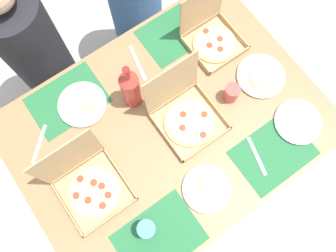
{
  "coord_description": "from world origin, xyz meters",
  "views": [
    {
      "loc": [
        -0.27,
        -0.38,
        2.31
      ],
      "look_at": [
        0.0,
        0.0,
        0.74
      ],
      "focal_mm": 36.84,
      "sensor_mm": 36.0,
      "label": 1
    }
  ],
  "objects_px": {
    "pizza_box_corner_right": "(212,36)",
    "soda_bottle": "(131,88)",
    "diner_left_seat": "(40,57)",
    "diner_right_seat": "(136,5)",
    "cup_dark": "(231,93)",
    "plate_near_right": "(260,77)",
    "plate_far_right": "(298,122)",
    "pizza_box_corner_left": "(89,184)",
    "plate_middle": "(207,188)",
    "pizza_box_edge_far": "(186,114)",
    "cup_red": "(147,229)",
    "plate_near_left": "(83,104)"
  },
  "relations": [
    {
      "from": "pizza_box_edge_far",
      "to": "plate_near_right",
      "type": "xyz_separation_m",
      "value": [
        0.43,
        -0.05,
        -0.04
      ]
    },
    {
      "from": "diner_left_seat",
      "to": "plate_middle",
      "type": "bearing_deg",
      "value": -75.42
    },
    {
      "from": "cup_red",
      "to": "plate_near_right",
      "type": "bearing_deg",
      "value": 17.5
    },
    {
      "from": "plate_near_left",
      "to": "soda_bottle",
      "type": "bearing_deg",
      "value": -27.76
    },
    {
      "from": "plate_middle",
      "to": "soda_bottle",
      "type": "distance_m",
      "value": 0.57
    },
    {
      "from": "pizza_box_corner_left",
      "to": "plate_near_left",
      "type": "height_order",
      "value": "pizza_box_corner_left"
    },
    {
      "from": "diner_left_seat",
      "to": "diner_right_seat",
      "type": "relative_size",
      "value": 1.08
    },
    {
      "from": "plate_near_right",
      "to": "cup_dark",
      "type": "height_order",
      "value": "cup_dark"
    },
    {
      "from": "pizza_box_corner_right",
      "to": "soda_bottle",
      "type": "bearing_deg",
      "value": -175.84
    },
    {
      "from": "diner_left_seat",
      "to": "diner_right_seat",
      "type": "distance_m",
      "value": 0.65
    },
    {
      "from": "pizza_box_corner_right",
      "to": "diner_right_seat",
      "type": "relative_size",
      "value": 0.26
    },
    {
      "from": "pizza_box_corner_left",
      "to": "plate_near_right",
      "type": "relative_size",
      "value": 1.34
    },
    {
      "from": "cup_dark",
      "to": "plate_far_right",
      "type": "bearing_deg",
      "value": -57.94
    },
    {
      "from": "plate_near_right",
      "to": "cup_red",
      "type": "distance_m",
      "value": 0.91
    },
    {
      "from": "pizza_box_edge_far",
      "to": "cup_red",
      "type": "distance_m",
      "value": 0.54
    },
    {
      "from": "cup_dark",
      "to": "cup_red",
      "type": "relative_size",
      "value": 0.98
    },
    {
      "from": "plate_middle",
      "to": "cup_red",
      "type": "relative_size",
      "value": 2.19
    },
    {
      "from": "plate_near_left",
      "to": "diner_left_seat",
      "type": "relative_size",
      "value": 0.19
    },
    {
      "from": "plate_near_right",
      "to": "plate_middle",
      "type": "relative_size",
      "value": 1.09
    },
    {
      "from": "pizza_box_corner_right",
      "to": "plate_near_right",
      "type": "bearing_deg",
      "value": -76.08
    },
    {
      "from": "plate_middle",
      "to": "plate_near_right",
      "type": "bearing_deg",
      "value": 27.26
    },
    {
      "from": "plate_near_right",
      "to": "pizza_box_corner_left",
      "type": "bearing_deg",
      "value": 178.29
    },
    {
      "from": "diner_right_seat",
      "to": "soda_bottle",
      "type": "bearing_deg",
      "value": -122.93
    },
    {
      "from": "plate_near_right",
      "to": "plate_far_right",
      "type": "bearing_deg",
      "value": -90.95
    },
    {
      "from": "diner_right_seat",
      "to": "plate_near_right",
      "type": "bearing_deg",
      "value": -77.25
    },
    {
      "from": "cup_dark",
      "to": "diner_left_seat",
      "type": "bearing_deg",
      "value": 127.6
    },
    {
      "from": "pizza_box_edge_far",
      "to": "pizza_box_corner_right",
      "type": "bearing_deg",
      "value": 36.54
    },
    {
      "from": "plate_near_left",
      "to": "diner_right_seat",
      "type": "height_order",
      "value": "diner_right_seat"
    },
    {
      "from": "cup_dark",
      "to": "diner_right_seat",
      "type": "height_order",
      "value": "diner_right_seat"
    },
    {
      "from": "pizza_box_edge_far",
      "to": "plate_near_left",
      "type": "height_order",
      "value": "pizza_box_edge_far"
    },
    {
      "from": "plate_far_right",
      "to": "soda_bottle",
      "type": "bearing_deg",
      "value": 135.89
    },
    {
      "from": "plate_middle",
      "to": "plate_far_right",
      "type": "bearing_deg",
      "value": -0.26
    },
    {
      "from": "pizza_box_corner_right",
      "to": "diner_left_seat",
      "type": "bearing_deg",
      "value": 144.23
    },
    {
      "from": "soda_bottle",
      "to": "cup_dark",
      "type": "height_order",
      "value": "soda_bottle"
    },
    {
      "from": "plate_near_left",
      "to": "plate_middle",
      "type": "xyz_separation_m",
      "value": [
        0.25,
        -0.67,
        -0.0
      ]
    },
    {
      "from": "pizza_box_corner_right",
      "to": "diner_left_seat",
      "type": "distance_m",
      "value": 0.98
    },
    {
      "from": "plate_near_left",
      "to": "cup_dark",
      "type": "height_order",
      "value": "cup_dark"
    },
    {
      "from": "plate_near_right",
      "to": "diner_right_seat",
      "type": "relative_size",
      "value": 0.21
    },
    {
      "from": "plate_near_right",
      "to": "soda_bottle",
      "type": "distance_m",
      "value": 0.65
    },
    {
      "from": "cup_dark",
      "to": "pizza_box_corner_left",
      "type": "bearing_deg",
      "value": 178.33
    },
    {
      "from": "pizza_box_corner_left",
      "to": "pizza_box_corner_right",
      "type": "relative_size",
      "value": 1.11
    },
    {
      "from": "pizza_box_corner_left",
      "to": "plate_middle",
      "type": "height_order",
      "value": "pizza_box_corner_left"
    },
    {
      "from": "pizza_box_corner_right",
      "to": "diner_left_seat",
      "type": "xyz_separation_m",
      "value": [
        -0.77,
        0.55,
        -0.24
      ]
    },
    {
      "from": "pizza_box_corner_right",
      "to": "plate_near_left",
      "type": "bearing_deg",
      "value": 173.83
    },
    {
      "from": "pizza_box_corner_right",
      "to": "soda_bottle",
      "type": "distance_m",
      "value": 0.51
    },
    {
      "from": "soda_bottle",
      "to": "cup_red",
      "type": "xyz_separation_m",
      "value": [
        -0.29,
        -0.54,
        -0.08
      ]
    },
    {
      "from": "pizza_box_corner_right",
      "to": "diner_right_seat",
      "type": "xyz_separation_m",
      "value": [
        -0.12,
        0.55,
        -0.28
      ]
    },
    {
      "from": "pizza_box_edge_far",
      "to": "cup_dark",
      "type": "xyz_separation_m",
      "value": [
        0.24,
        -0.04,
        0.0
      ]
    },
    {
      "from": "pizza_box_corner_right",
      "to": "diner_right_seat",
      "type": "height_order",
      "value": "diner_right_seat"
    },
    {
      "from": "plate_far_right",
      "to": "cup_red",
      "type": "distance_m",
      "value": 0.86
    }
  ]
}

